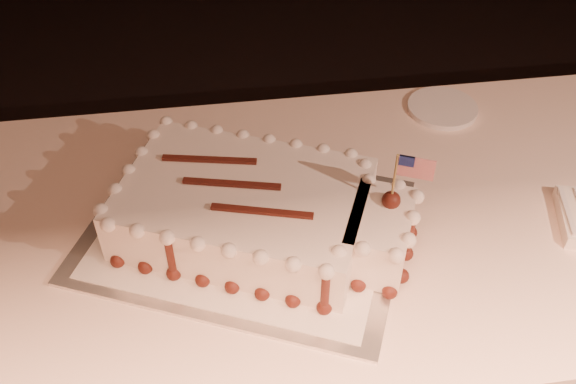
{
  "coord_description": "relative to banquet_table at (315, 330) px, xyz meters",
  "views": [
    {
      "loc": [
        -0.18,
        -0.25,
        1.62
      ],
      "look_at": [
        -0.07,
        0.58,
        0.84
      ],
      "focal_mm": 40.0,
      "sensor_mm": 36.0,
      "label": 1
    }
  ],
  "objects": [
    {
      "name": "sheet_cake",
      "position": [
        -0.12,
        -0.03,
        0.44
      ],
      "size": [
        0.57,
        0.45,
        0.22
      ],
      "color": "white",
      "rests_on": "doily"
    },
    {
      "name": "doily",
      "position": [
        -0.15,
        -0.02,
        0.38
      ],
      "size": [
        0.63,
        0.56,
        0.0
      ],
      "primitive_type": "cube",
      "rotation": [
        0.0,
        0.0,
        -0.42
      ],
      "color": "white",
      "rests_on": "cake_board"
    },
    {
      "name": "room_shell",
      "position": [
        0.0,
        -0.6,
        1.02
      ],
      "size": [
        6.1,
        8.1,
        2.9
      ],
      "color": "black",
      "rests_on": "ground"
    },
    {
      "name": "cake_board",
      "position": [
        -0.15,
        -0.02,
        0.38
      ],
      "size": [
        0.7,
        0.63,
        0.01
      ],
      "primitive_type": "cube",
      "rotation": [
        0.0,
        0.0,
        -0.42
      ],
      "color": "beige",
      "rests_on": "banquet_table"
    },
    {
      "name": "side_plate",
      "position": [
        0.34,
        0.3,
        0.38
      ],
      "size": [
        0.16,
        0.16,
        0.01
      ],
      "primitive_type": "cylinder",
      "color": "white",
      "rests_on": "banquet_table"
    },
    {
      "name": "banquet_table",
      "position": [
        0.0,
        0.0,
        0.0
      ],
      "size": [
        2.4,
        0.8,
        0.75
      ],
      "primitive_type": "cube",
      "color": "#FFDBC5",
      "rests_on": "ground"
    }
  ]
}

